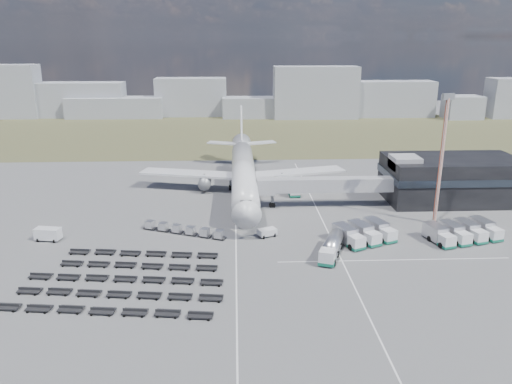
{
  "coord_description": "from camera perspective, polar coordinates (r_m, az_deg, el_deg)",
  "views": [
    {
      "loc": [
        -1.93,
        -84.71,
        36.5
      ],
      "look_at": [
        2.51,
        19.19,
        4.0
      ],
      "focal_mm": 35.0,
      "sensor_mm": 36.0,
      "label": 1
    }
  ],
  "objects": [
    {
      "name": "jet_bridge",
      "position": [
        111.17,
        6.89,
        0.8
      ],
      "size": [
        30.3,
        3.8,
        7.05
      ],
      "color": "#939399",
      "rests_on": "ground"
    },
    {
      "name": "service_trucks_far",
      "position": [
        101.26,
        22.53,
        -4.22
      ],
      "size": [
        14.3,
        10.19,
        2.87
      ],
      "rotation": [
        0.0,
        0.0,
        0.26
      ],
      "color": "silver",
      "rests_on": "ground"
    },
    {
      "name": "skyline",
      "position": [
        237.49,
        -2.37,
        10.61
      ],
      "size": [
        299.76,
        26.73,
        24.24
      ],
      "color": "#92959F",
      "rests_on": "ground"
    },
    {
      "name": "catering_truck",
      "position": [
        120.32,
        4.27,
        0.36
      ],
      "size": [
        2.83,
        6.22,
        2.8
      ],
      "rotation": [
        0.0,
        0.0,
        0.05
      ],
      "color": "silver",
      "rests_on": "ground"
    },
    {
      "name": "baggage_dollies",
      "position": [
        81.26,
        -14.81,
        -9.64
      ],
      "size": [
        33.0,
        24.24,
        0.82
      ],
      "rotation": [
        0.0,
        0.0,
        -0.12
      ],
      "color": "black",
      "rests_on": "ground"
    },
    {
      "name": "utility_van",
      "position": [
        101.06,
        -22.68,
        -4.49
      ],
      "size": [
        4.94,
        2.89,
        2.45
      ],
      "primitive_type": "cube",
      "rotation": [
        0.0,
        0.0,
        -0.18
      ],
      "color": "silver",
      "rests_on": "ground"
    },
    {
      "name": "fuel_tanker",
      "position": [
        87.75,
        8.63,
        -6.23
      ],
      "size": [
        6.19,
        10.68,
        3.37
      ],
      "rotation": [
        0.0,
        0.0,
        -0.37
      ],
      "color": "silver",
      "rests_on": "ground"
    },
    {
      "name": "lane_markings",
      "position": [
        95.71,
        4.78,
        -5.12
      ],
      "size": [
        47.12,
        110.0,
        0.01
      ],
      "color": "silver",
      "rests_on": "ground"
    },
    {
      "name": "uld_row",
      "position": [
        97.33,
        -8.27,
        -4.26
      ],
      "size": [
        16.63,
        8.01,
        1.58
      ],
      "rotation": [
        0.0,
        0.0,
        -0.39
      ],
      "color": "black",
      "rests_on": "ground"
    },
    {
      "name": "terminal",
      "position": [
        123.51,
        21.39,
        1.48
      ],
      "size": [
        30.4,
        16.4,
        11.0
      ],
      "color": "black",
      "rests_on": "ground"
    },
    {
      "name": "ground",
      "position": [
        92.26,
        -1.05,
        -5.95
      ],
      "size": [
        420.0,
        420.0,
        0.0
      ],
      "primitive_type": "plane",
      "color": "#565659",
      "rests_on": "ground"
    },
    {
      "name": "airliner",
      "position": [
        121.19,
        -1.45,
        2.43
      ],
      "size": [
        51.59,
        64.53,
        17.62
      ],
      "color": "silver",
      "rests_on": "ground"
    },
    {
      "name": "service_trucks_near",
      "position": [
        95.05,
        12.27,
        -4.6
      ],
      "size": [
        11.89,
        10.66,
        2.97
      ],
      "rotation": [
        0.0,
        0.0,
        0.41
      ],
      "color": "silver",
      "rests_on": "ground"
    },
    {
      "name": "floodlight_mast",
      "position": [
        104.59,
        20.4,
        3.36
      ],
      "size": [
        2.51,
        2.03,
        26.26
      ],
      "rotation": [
        0.0,
        0.0,
        0.23
      ],
      "color": "#A8381A",
      "rests_on": "ground"
    },
    {
      "name": "grass_strip",
      "position": [
        198.11,
        -1.86,
        6.73
      ],
      "size": [
        420.0,
        90.0,
        0.01
      ],
      "primitive_type": "cube",
      "color": "#4B4C2D",
      "rests_on": "ground"
    },
    {
      "name": "pushback_tug",
      "position": [
        95.35,
        1.3,
        -4.66
      ],
      "size": [
        3.88,
        3.12,
        1.52
      ],
      "primitive_type": "cube",
      "rotation": [
        0.0,
        0.0,
        0.42
      ],
      "color": "silver",
      "rests_on": "ground"
    }
  ]
}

